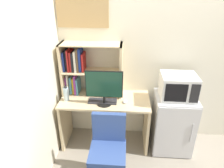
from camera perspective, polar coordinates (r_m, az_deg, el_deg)
name	(u,v)px	position (r m, az deg, el deg)	size (l,w,h in m)	color
wall_back	(202,58)	(3.10, 23.93, 6.68)	(6.40, 0.04, 2.60)	silver
desk	(105,113)	(3.00, -1.88, -8.08)	(1.24, 0.58, 0.77)	beige
hutch_bookshelf	(82,67)	(2.89, -8.32, 4.62)	(0.84, 0.29, 0.75)	beige
monitor	(104,86)	(2.63, -2.25, -0.67)	(0.49, 0.19, 0.48)	black
keyboard	(103,101)	(2.80, -2.63, -4.80)	(0.39, 0.15, 0.02)	#333338
computer_mouse	(125,102)	(2.79, 3.63, -4.90)	(0.06, 0.09, 0.03)	silver
water_bottle	(66,94)	(2.86, -12.67, -2.69)	(0.07, 0.07, 0.21)	silver
mini_fridge	(172,123)	(3.10, 16.47, -10.37)	(0.55, 0.53, 0.85)	silver
microwave	(178,86)	(2.81, 17.94, -0.64)	(0.45, 0.38, 0.32)	silver
desk_chair	(108,155)	(2.54, -1.08, -19.11)	(0.47, 0.47, 0.90)	black
wall_corkboard	(82,9)	(2.82, -8.30, 20.04)	(0.68, 0.02, 0.47)	tan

